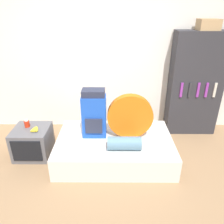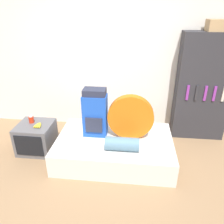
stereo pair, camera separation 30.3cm
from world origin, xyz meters
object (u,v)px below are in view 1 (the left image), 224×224
Objects in this scene: television at (33,142)px; tent_bag at (130,116)px; cardboard_box at (208,24)px; backpack at (94,114)px; canister at (27,124)px; sleeping_roll at (124,143)px; bookshelf at (195,85)px.

tent_bag is at bearing 0.29° from television.
cardboard_box is (2.79, 0.79, 1.69)m from television.
backpack reaches higher than television.
canister is at bearing 134.78° from television.
cardboard_box is at bearing 15.89° from television.
bookshelf reaches higher than sleeping_roll.
bookshelf reaches higher than tent_bag.
backpack is 1.08m from canister.
television is 0.31m from canister.
television is (-1.44, 0.35, -0.21)m from sleeping_roll.
canister is at bearing -165.77° from cardboard_box.
canister is 0.07× the size of bookshelf.
television is (-1.54, -0.01, -0.46)m from tent_bag.
backpack is at bearing -156.33° from bookshelf.
backpack is 1.92m from bookshelf.
bookshelf reaches higher than canister.
sleeping_roll is 3.94× the size of canister.
cardboard_box is (0.04, -0.01, 1.01)m from bookshelf.
sleeping_roll is 0.26× the size of bookshelf.
bookshelf is at bearing 41.52° from sleeping_roll.
bookshelf is (2.75, 0.81, 0.68)m from television.
television is at bearing -177.70° from backpack.
tent_bag is 5.70× the size of canister.
backpack is 0.65m from sleeping_roll.
backpack is 0.55m from tent_bag.
tent_bag is 1.61m from television.
sleeping_roll is at bearing -138.48° from bookshelf.
bookshelf is at bearing 23.67° from backpack.
backpack is at bearing 139.07° from sleeping_roll.
television is 4.55× the size of canister.
sleeping_roll is 1.57m from canister.
cardboard_box is (1.25, 0.79, 1.24)m from tent_bag.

